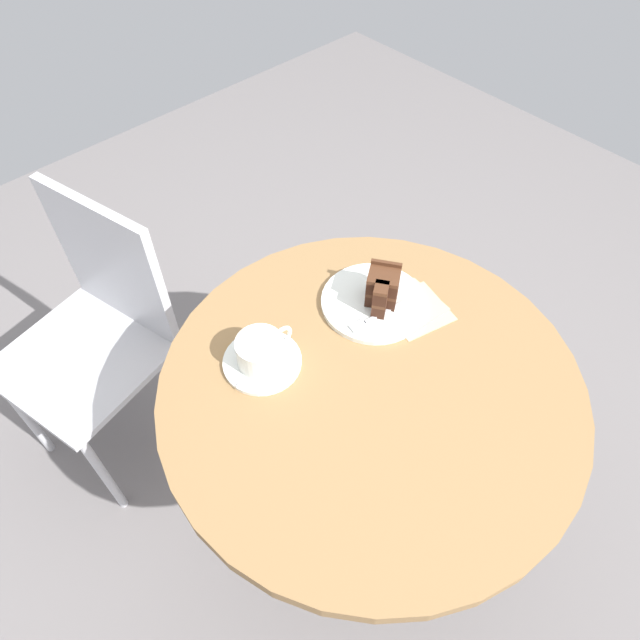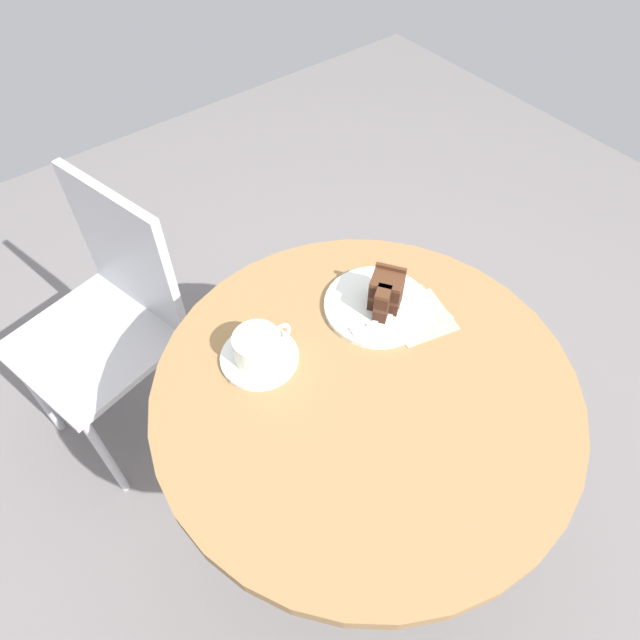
# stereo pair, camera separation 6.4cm
# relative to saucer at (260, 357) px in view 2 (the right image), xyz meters

# --- Properties ---
(ground_plane) EXTENTS (4.40, 4.40, 0.01)m
(ground_plane) POSITION_rel_saucer_xyz_m (0.13, -0.18, -0.72)
(ground_plane) COLOR slate
(ground_plane) RESTS_ON ground
(cafe_table) EXTENTS (0.83, 0.83, 0.71)m
(cafe_table) POSITION_rel_saucer_xyz_m (0.13, -0.18, -0.12)
(cafe_table) COLOR olive
(cafe_table) RESTS_ON ground
(saucer) EXTENTS (0.16, 0.16, 0.01)m
(saucer) POSITION_rel_saucer_xyz_m (0.00, 0.00, 0.00)
(saucer) COLOR silver
(saucer) RESTS_ON cafe_table
(coffee_cup) EXTENTS (0.13, 0.09, 0.06)m
(coffee_cup) POSITION_rel_saucer_xyz_m (0.00, -0.00, 0.04)
(coffee_cup) COLOR silver
(coffee_cup) RESTS_ON saucer
(teaspoon) EXTENTS (0.08, 0.06, 0.00)m
(teaspoon) POSITION_rel_saucer_xyz_m (-0.05, -0.03, 0.01)
(teaspoon) COLOR silver
(teaspoon) RESTS_ON saucer
(cake_plate) EXTENTS (0.23, 0.23, 0.01)m
(cake_plate) POSITION_rel_saucer_xyz_m (0.27, -0.04, 0.00)
(cake_plate) COLOR silver
(cake_plate) RESTS_ON cafe_table
(cake_slice) EXTENTS (0.10, 0.09, 0.09)m
(cake_slice) POSITION_rel_saucer_xyz_m (0.28, -0.05, 0.05)
(cake_slice) COLOR #381E14
(cake_slice) RESTS_ON cake_plate
(fork) EXTENTS (0.14, 0.04, 0.00)m
(fork) POSITION_rel_saucer_xyz_m (0.23, -0.08, 0.01)
(fork) COLOR silver
(fork) RESTS_ON cake_plate
(napkin) EXTENTS (0.15, 0.15, 0.00)m
(napkin) POSITION_rel_saucer_xyz_m (0.33, -0.11, -0.00)
(napkin) COLOR tan
(napkin) RESTS_ON cafe_table
(cafe_chair) EXTENTS (0.46, 0.46, 0.82)m
(cafe_chair) POSITION_rel_saucer_xyz_m (-0.15, 0.52, -0.22)
(cafe_chair) COLOR #BCBCC1
(cafe_chair) RESTS_ON ground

